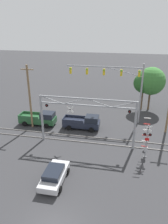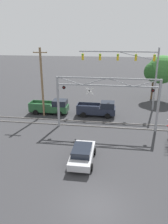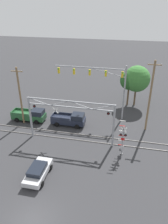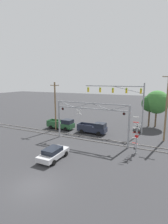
{
  "view_description": "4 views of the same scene",
  "coord_description": "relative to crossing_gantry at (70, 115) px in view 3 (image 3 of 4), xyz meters",
  "views": [
    {
      "loc": [
        4.36,
        -10.53,
        14.02
      ],
      "look_at": [
        -0.59,
        13.95,
        3.71
      ],
      "focal_mm": 35.0,
      "sensor_mm": 36.0,
      "label": 1
    },
    {
      "loc": [
        0.83,
        -11.04,
        10.45
      ],
      "look_at": [
        -2.46,
        11.74,
        2.23
      ],
      "focal_mm": 35.0,
      "sensor_mm": 36.0,
      "label": 2
    },
    {
      "loc": [
        7.02,
        -11.32,
        17.2
      ],
      "look_at": [
        1.55,
        13.8,
        4.0
      ],
      "focal_mm": 35.0,
      "sensor_mm": 36.0,
      "label": 3
    },
    {
      "loc": [
        9.99,
        -10.76,
        9.28
      ],
      "look_at": [
        -2.38,
        15.22,
        4.0
      ],
      "focal_mm": 28.0,
      "sensor_mm": 36.0,
      "label": 4
    }
  ],
  "objects": [
    {
      "name": "pickup_truck_lead",
      "position": [
        -1.23,
        4.1,
        -2.99
      ],
      "size": [
        5.14,
        2.11,
        2.0
      ],
      "color": "#1E2333",
      "rests_on": "ground_plane"
    },
    {
      "name": "traffic_signal_span",
      "position": [
        3.54,
        7.64,
        2.29
      ],
      "size": [
        10.93,
        0.39,
        8.79
      ],
      "color": "gray",
      "rests_on": "ground_plane"
    },
    {
      "name": "utility_pole_right",
      "position": [
        10.06,
        5.24,
        1.39
      ],
      "size": [
        1.8,
        0.28,
        10.37
      ],
      "color": "brown",
      "rests_on": "ground_plane"
    },
    {
      "name": "pickup_truck_following",
      "position": [
        -7.78,
        4.12,
        -2.99
      ],
      "size": [
        5.32,
        2.11,
        2.0
      ],
      "color": "#23512D",
      "rests_on": "ground_plane"
    },
    {
      "name": "sedan_waiting",
      "position": [
        -1.66,
        -7.36,
        -3.21
      ],
      "size": [
        2.09,
        4.34,
        1.42
      ],
      "color": "#B7B7BC",
      "rests_on": "ground_plane"
    },
    {
      "name": "ground_plane",
      "position": [
        0.01,
        -12.61,
        -3.95
      ],
      "size": [
        200.0,
        200.0,
        0.0
      ],
      "primitive_type": "plane",
      "color": "#303033"
    },
    {
      "name": "rail_track_far",
      "position": [
        0.01,
        1.72,
        -3.9
      ],
      "size": [
        80.0,
        0.08,
        0.1
      ],
      "primitive_type": "cube",
      "color": "gray",
      "rests_on": "ground_plane"
    },
    {
      "name": "background_tree_far_left_verge",
      "position": [
        8.29,
        13.59,
        1.05
      ],
      "size": [
        4.58,
        4.58,
        7.3
      ],
      "color": "brown",
      "rests_on": "ground_plane"
    },
    {
      "name": "utility_pole_left",
      "position": [
        -8.54,
        3.18,
        0.66
      ],
      "size": [
        1.8,
        0.28,
        8.92
      ],
      "color": "brown",
      "rests_on": "ground_plane"
    },
    {
      "name": "crossing_signal_mast",
      "position": [
        6.92,
        -1.53,
        -2.01
      ],
      "size": [
        0.98,
        0.35,
        4.82
      ],
      "color": "gray",
      "rests_on": "ground_plane"
    },
    {
      "name": "background_tree_beyond_span",
      "position": [
        7.06,
        13.36,
        0.69
      ],
      "size": [
        3.28,
        3.28,
        6.31
      ],
      "color": "brown",
      "rests_on": "ground_plane"
    },
    {
      "name": "rail_track_near",
      "position": [
        0.01,
        0.28,
        -3.9
      ],
      "size": [
        80.0,
        0.08,
        0.1
      ],
      "primitive_type": "cube",
      "color": "gray",
      "rests_on": "ground_plane"
    },
    {
      "name": "crossing_gantry",
      "position": [
        0.0,
        0.0,
        0.0
      ],
      "size": [
        11.54,
        0.3,
        6.0
      ],
      "color": "gray",
      "rests_on": "ground_plane"
    }
  ]
}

